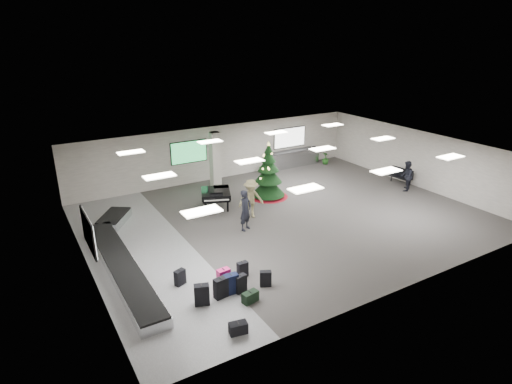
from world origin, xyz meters
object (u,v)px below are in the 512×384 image
christmas_tree (268,178)px  grand_piano (216,194)px  pink_suitcase (224,278)px  baggage_carousel (120,256)px  bench (401,175)px  traveler_a (246,210)px  traveler_b (251,199)px  potted_plant_right (326,158)px  traveler_bench (406,176)px  service_counter (292,159)px  potted_plant_left (263,166)px

christmas_tree → grand_piano: 3.11m
pink_suitcase → baggage_carousel: bearing=120.3°
pink_suitcase → bench: bench is taller
baggage_carousel → traveler_a: (5.57, -0.03, 0.72)m
bench → baggage_carousel: bearing=176.3°
baggage_carousel → christmas_tree: christmas_tree is taller
traveler_b → christmas_tree: bearing=53.1°
potted_plant_right → bench: bearing=-76.2°
christmas_tree → traveler_bench: size_ratio=1.79×
grand_piano → bench: size_ratio=1.50×
grand_piano → bench: bearing=11.4°
service_counter → pink_suitcase: 14.56m
service_counter → bench: bearing=-58.9°
grand_piano → traveler_b: 2.14m
traveler_a → potted_plant_left: (4.95, 6.61, -0.50)m
traveler_bench → potted_plant_right: bearing=-117.2°
traveler_a → pink_suitcase: bearing=-156.2°
baggage_carousel → traveler_b: bearing=9.1°
pink_suitcase → traveler_a: traveler_a is taller
christmas_tree → bench: bearing=-15.4°
bench → grand_piano: bearing=162.3°
baggage_carousel → potted_plant_left: size_ratio=11.21×
christmas_tree → grand_piano: size_ratio=1.39×
pink_suitcase → christmas_tree: 8.92m
bench → christmas_tree: bearing=158.1°
christmas_tree → traveler_b: size_ratio=1.60×
traveler_b → pink_suitcase: bearing=-117.3°
grand_piano → potted_plant_right: (9.61, 3.12, -0.34)m
pink_suitcase → traveler_bench: size_ratio=0.42×
traveler_bench → potted_plant_right: 6.30m
baggage_carousel → grand_piano: (5.53, 2.95, 0.52)m
pink_suitcase → grand_piano: bearing=60.9°
traveler_a → traveler_b: traveler_b is taller
pink_suitcase → christmas_tree: bearing=42.3°
pink_suitcase → christmas_tree: (5.98, 6.59, 0.69)m
service_counter → potted_plant_right: size_ratio=5.06×
pink_suitcase → bench: (13.79, 4.43, 0.16)m
pink_suitcase → potted_plant_right: potted_plant_right is taller
service_counter → potted_plant_left: bearing=-176.3°
traveler_a → traveler_bench: (10.12, -0.17, -0.08)m
baggage_carousel → pink_suitcase: size_ratio=13.55×
pink_suitcase → grand_piano: grand_piano is taller
baggage_carousel → traveler_bench: bearing=-0.7°
traveler_a → potted_plant_left: size_ratio=2.16×
traveler_b → traveler_bench: (9.24, -1.22, -0.10)m
pink_suitcase → traveler_b: size_ratio=0.38×
bench → traveler_a: (-10.87, -0.80, 0.43)m
service_counter → grand_piano: 8.24m
service_counter → traveler_b: 8.57m
bench → traveler_bench: traveler_bench is taller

